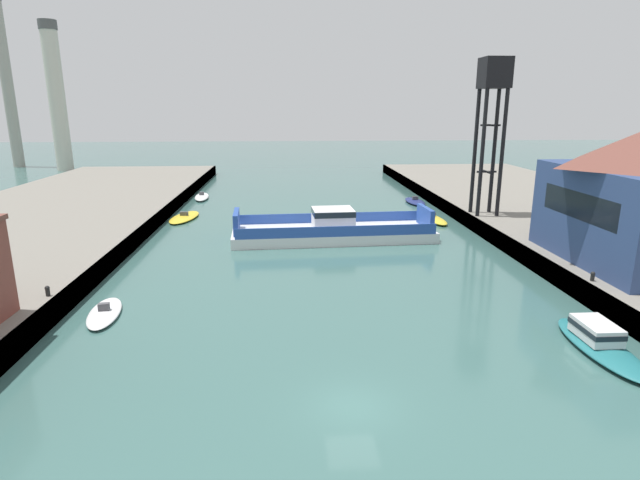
{
  "coord_description": "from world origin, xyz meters",
  "views": [
    {
      "loc": [
        -2.98,
        -21.23,
        13.89
      ],
      "look_at": [
        0.0,
        23.98,
        2.0
      ],
      "focal_mm": 28.36,
      "sensor_mm": 36.0,
      "label": 1
    }
  ],
  "objects": [
    {
      "name": "bollard_left_aft",
      "position": [
        -19.06,
        11.62,
        2.09
      ],
      "size": [
        0.32,
        0.32,
        0.71
      ],
      "color": "black",
      "rests_on": "quay_left"
    },
    {
      "name": "moored_boat_far_left",
      "position": [
        15.26,
        4.94,
        0.58
      ],
      "size": [
        2.7,
        8.39,
        1.57
      ],
      "color": "#237075",
      "rests_on": "ground"
    },
    {
      "name": "bollard_right_aft",
      "position": [
        19.06,
        12.14,
        2.09
      ],
      "size": [
        0.32,
        0.32,
        0.71
      ],
      "color": "black",
      "rests_on": "quay_right"
    },
    {
      "name": "moored_boat_near_right",
      "position": [
        16.14,
        52.26,
        0.3
      ],
      "size": [
        2.7,
        6.75,
        1.08
      ],
      "color": "navy",
      "rests_on": "ground"
    },
    {
      "name": "ground_plane",
      "position": [
        0.0,
        0.0,
        0.0
      ],
      "size": [
        400.0,
        400.0,
        0.0
      ],
      "primitive_type": "plane",
      "color": "#3D6660"
    },
    {
      "name": "chain_ferry",
      "position": [
        1.93,
        31.97,
        1.03
      ],
      "size": [
        21.98,
        7.98,
        3.35
      ],
      "color": "silver",
      "rests_on": "ground"
    },
    {
      "name": "moored_boat_far_right",
      "position": [
        -16.25,
        43.46,
        0.23
      ],
      "size": [
        3.95,
        8.26,
        0.94
      ],
      "color": "yellow",
      "rests_on": "ground"
    },
    {
      "name": "moored_boat_mid_right",
      "position": [
        15.34,
        40.32,
        0.29
      ],
      "size": [
        3.2,
        7.81,
        1.07
      ],
      "color": "yellow",
      "rests_on": "ground"
    },
    {
      "name": "crane_tower",
      "position": [
        20.2,
        36.06,
        15.19
      ],
      "size": [
        3.0,
        3.0,
        17.59
      ],
      "color": "black",
      "rests_on": "quay_right"
    },
    {
      "name": "moored_boat_near_left",
      "position": [
        -15.68,
        12.03,
        0.22
      ],
      "size": [
        2.87,
        6.06,
        0.91
      ],
      "color": "white",
      "rests_on": "ground"
    },
    {
      "name": "smokestack_distant_b",
      "position": [
        -53.44,
        98.16,
        17.05
      ],
      "size": [
        3.79,
        3.79,
        32.05
      ],
      "color": "beige",
      "rests_on": "ground"
    },
    {
      "name": "smokestack_distant_a",
      "position": [
        -67.68,
        106.3,
        20.62
      ],
      "size": [
        2.75,
        2.75,
        39.15
      ],
      "color": "#9E998E",
      "rests_on": "ground"
    },
    {
      "name": "moored_boat_mid_left",
      "position": [
        -16.41,
        58.47,
        0.3
      ],
      "size": [
        2.66,
        7.4,
        1.09
      ],
      "color": "white",
      "rests_on": "ground"
    }
  ]
}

